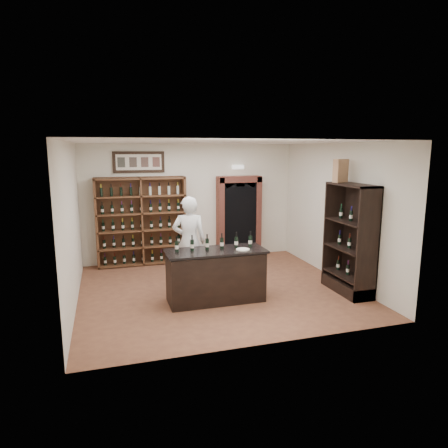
{
  "coord_description": "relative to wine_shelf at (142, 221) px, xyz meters",
  "views": [
    {
      "loc": [
        -2.13,
        -7.6,
        2.86
      ],
      "look_at": [
        0.23,
        0.3,
        1.31
      ],
      "focal_mm": 32.0,
      "sensor_mm": 36.0,
      "label": 1
    }
  ],
  "objects": [
    {
      "name": "floor",
      "position": [
        1.3,
        -2.33,
        -1.1
      ],
      "size": [
        5.5,
        5.5,
        0.0
      ],
      "primitive_type": "plane",
      "color": "brown",
      "rests_on": "ground"
    },
    {
      "name": "ceiling",
      "position": [
        1.3,
        -2.33,
        1.9
      ],
      "size": [
        5.5,
        5.5,
        0.0
      ],
      "primitive_type": "plane",
      "rotation": [
        3.14,
        0.0,
        0.0
      ],
      "color": "white",
      "rests_on": "wall_back"
    },
    {
      "name": "wall_back",
      "position": [
        1.3,
        0.17,
        0.4
      ],
      "size": [
        5.5,
        0.04,
        3.0
      ],
      "primitive_type": "cube",
      "color": "silver",
      "rests_on": "ground"
    },
    {
      "name": "wall_left",
      "position": [
        -1.45,
        -2.33,
        0.4
      ],
      "size": [
        0.04,
        5.0,
        3.0
      ],
      "primitive_type": "cube",
      "color": "silver",
      "rests_on": "ground"
    },
    {
      "name": "wall_right",
      "position": [
        4.05,
        -2.33,
        0.4
      ],
      "size": [
        0.04,
        5.0,
        3.0
      ],
      "primitive_type": "cube",
      "color": "silver",
      "rests_on": "ground"
    },
    {
      "name": "wine_shelf",
      "position": [
        0.0,
        0.0,
        0.0
      ],
      "size": [
        2.2,
        0.38,
        2.2
      ],
      "color": "brown",
      "rests_on": "ground"
    },
    {
      "name": "framed_picture",
      "position": [
        0.0,
        0.14,
        1.45
      ],
      "size": [
        1.25,
        0.04,
        0.52
      ],
      "primitive_type": "cube",
      "color": "black",
      "rests_on": "wall_back"
    },
    {
      "name": "arched_doorway",
      "position": [
        2.55,
        -0.0,
        0.04
      ],
      "size": [
        1.17,
        0.35,
        2.17
      ],
      "color": "black",
      "rests_on": "ground"
    },
    {
      "name": "emergency_light",
      "position": [
        2.55,
        0.09,
        1.3
      ],
      "size": [
        0.3,
        0.1,
        0.1
      ],
      "primitive_type": "cube",
      "color": "white",
      "rests_on": "wall_back"
    },
    {
      "name": "tasting_counter",
      "position": [
        1.1,
        -2.93,
        -0.61
      ],
      "size": [
        1.88,
        0.78,
        1.0
      ],
      "color": "black",
      "rests_on": "ground"
    },
    {
      "name": "counter_bottle_0",
      "position": [
        0.38,
        -2.86,
        0.01
      ],
      "size": [
        0.07,
        0.07,
        0.3
      ],
      "color": "black",
      "rests_on": "tasting_counter"
    },
    {
      "name": "counter_bottle_1",
      "position": [
        0.67,
        -2.86,
        0.01
      ],
      "size": [
        0.07,
        0.07,
        0.3
      ],
      "color": "black",
      "rests_on": "tasting_counter"
    },
    {
      "name": "counter_bottle_2",
      "position": [
        0.96,
        -2.86,
        0.01
      ],
      "size": [
        0.07,
        0.07,
        0.3
      ],
      "color": "black",
      "rests_on": "tasting_counter"
    },
    {
      "name": "counter_bottle_3",
      "position": [
        1.24,
        -2.86,
        0.01
      ],
      "size": [
        0.07,
        0.07,
        0.3
      ],
      "color": "black",
      "rests_on": "tasting_counter"
    },
    {
      "name": "counter_bottle_4",
      "position": [
        1.53,
        -2.86,
        0.01
      ],
      "size": [
        0.07,
        0.07,
        0.3
      ],
      "color": "black",
      "rests_on": "tasting_counter"
    },
    {
      "name": "counter_bottle_5",
      "position": [
        1.82,
        -2.86,
        0.01
      ],
      "size": [
        0.07,
        0.07,
        0.3
      ],
      "color": "black",
      "rests_on": "tasting_counter"
    },
    {
      "name": "side_cabinet",
      "position": [
        3.82,
        -3.23,
        -0.35
      ],
      "size": [
        0.48,
        1.2,
        2.2
      ],
      "color": "black",
      "rests_on": "ground"
    },
    {
      "name": "shopkeeper",
      "position": [
        0.8,
        -1.94,
        -0.14
      ],
      "size": [
        0.79,
        0.61,
        1.92
      ],
      "primitive_type": "imported",
      "rotation": [
        0.0,
        0.0,
        2.9
      ],
      "color": "white",
      "rests_on": "ground"
    },
    {
      "name": "plate",
      "position": [
        1.59,
        -3.08,
        -0.09
      ],
      "size": [
        0.25,
        0.25,
        0.02
      ],
      "primitive_type": "cylinder",
      "color": "silver",
      "rests_on": "tasting_counter"
    },
    {
      "name": "wine_crate",
      "position": [
        3.76,
        -2.83,
        1.33
      ],
      "size": [
        0.36,
        0.23,
        0.47
      ],
      "primitive_type": "cube",
      "rotation": [
        0.0,
        0.0,
        0.32
      ],
      "color": "tan",
      "rests_on": "side_cabinet"
    }
  ]
}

